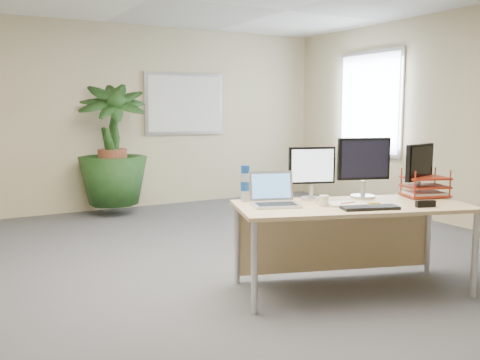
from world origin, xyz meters
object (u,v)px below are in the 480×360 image
desk (347,220)px  monitor_right (364,164)px  floor_plant (113,162)px  monitor_left (312,169)px  laptop (274,197)px

desk → monitor_right: (0.26, 0.11, 0.45)m
monitor_right → desk: bearing=-157.8°
monitor_right → floor_plant: bearing=105.5°
monitor_left → monitor_right: bearing=-18.9°
desk → monitor_right: 0.53m
floor_plant → laptop: 3.78m
monitor_right → laptop: monitor_right is taller
desk → floor_plant: (-0.81, 3.96, 0.18)m
desk → floor_plant: floor_plant is taller
monitor_left → desk: bearing=-55.3°
desk → floor_plant: 4.04m
desk → monitor_right: bearing=22.2°
monitor_left → laptop: bearing=-170.8°
floor_plant → monitor_left: size_ratio=3.39×
desk → monitor_right: monitor_right is taller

